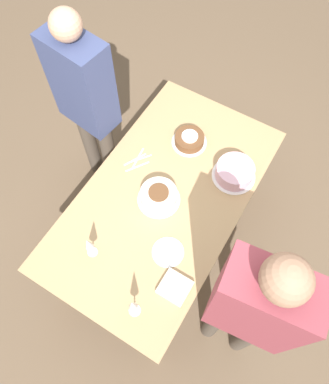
{
  "coord_description": "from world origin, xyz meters",
  "views": [
    {
      "loc": [
        0.93,
        0.56,
        2.89
      ],
      "look_at": [
        0.0,
        0.0,
        0.81
      ],
      "focal_mm": 35.0,
      "sensor_mm": 36.0,
      "label": 1
    }
  ],
  "objects": [
    {
      "name": "wine_glass_near",
      "position": [
        0.69,
        0.23,
        0.91
      ],
      "size": [
        0.07,
        0.07,
        0.22
      ],
      "color": "silver",
      "rests_on": "dining_table"
    },
    {
      "name": "cake_front_chocolate",
      "position": [
        -0.44,
        -0.07,
        0.79
      ],
      "size": [
        0.24,
        0.24,
        0.08
      ],
      "color": "white",
      "rests_on": "dining_table"
    },
    {
      "name": "person_cutting",
      "position": [
        -0.25,
        -0.76,
        0.99
      ],
      "size": [
        0.27,
        0.43,
        1.64
      ],
      "rotation": [
        0.0,
        0.0,
        1.44
      ],
      "color": "#4C4238",
      "rests_on": "ground_plane"
    },
    {
      "name": "napkin_stack",
      "position": [
        0.47,
        0.35,
        0.77
      ],
      "size": [
        0.16,
        0.16,
        0.03
      ],
      "color": "silver",
      "rests_on": "dining_table"
    },
    {
      "name": "cake_back_decorated",
      "position": [
        -0.36,
        0.31,
        0.81
      ],
      "size": [
        0.29,
        0.29,
        0.11
      ],
      "color": "white",
      "rests_on": "dining_table"
    },
    {
      "name": "ground_plane",
      "position": [
        0.0,
        0.0,
        0.0
      ],
      "size": [
        12.0,
        12.0,
        0.0
      ],
      "primitive_type": "plane",
      "color": "brown"
    },
    {
      "name": "dining_table",
      "position": [
        0.0,
        0.0,
        0.66
      ],
      "size": [
        1.71,
        0.96,
        0.76
      ],
      "color": "tan",
      "rests_on": "ground_plane"
    },
    {
      "name": "person_watching",
      "position": [
        0.43,
        0.75,
        1.04
      ],
      "size": [
        0.27,
        0.42,
        1.71
      ],
      "rotation": [
        0.0,
        0.0,
        -1.45
      ],
      "color": "#4C4238",
      "rests_on": "ground_plane"
    },
    {
      "name": "wine_glass_far",
      "position": [
        0.54,
        -0.17,
        0.9
      ],
      "size": [
        0.06,
        0.06,
        0.2
      ],
      "color": "silver",
      "rests_on": "dining_table"
    },
    {
      "name": "fork_pile",
      "position": [
        -0.13,
        -0.29,
        0.76
      ],
      "size": [
        0.22,
        0.14,
        0.01
      ],
      "color": "silver",
      "rests_on": "dining_table"
    },
    {
      "name": "dessert_plate_right",
      "position": [
        0.31,
        0.21,
        0.76
      ],
      "size": [
        0.19,
        0.19,
        0.01
      ],
      "color": "silver",
      "rests_on": "dining_table"
    },
    {
      "name": "cake_center_white",
      "position": [
        0.04,
        -0.02,
        0.81
      ],
      "size": [
        0.27,
        0.27,
        0.1
      ],
      "color": "white",
      "rests_on": "dining_table"
    }
  ]
}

